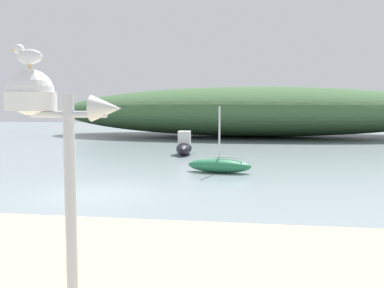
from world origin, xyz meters
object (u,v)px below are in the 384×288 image
seagull_on_radar (28,55)px  motorboat_far_right (184,146)px  sailboat_by_sandbar (219,165)px  mast_structure (46,120)px

seagull_on_radar → motorboat_far_right: (-1.92, 20.55, -2.83)m
seagull_on_radar → sailboat_by_sandbar: 14.27m
seagull_on_radar → sailboat_by_sandbar: seagull_on_radar is taller
seagull_on_radar → motorboat_far_right: seagull_on_radar is taller
sailboat_by_sandbar → motorboat_far_right: sailboat_by_sandbar is taller
mast_structure → seagull_on_radar: seagull_on_radar is taller
mast_structure → sailboat_by_sandbar: size_ratio=1.04×
sailboat_by_sandbar → mast_structure: bearing=-92.3°
mast_structure → sailboat_by_sandbar: (0.56, 13.92, -2.35)m
mast_structure → motorboat_far_right: 20.77m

